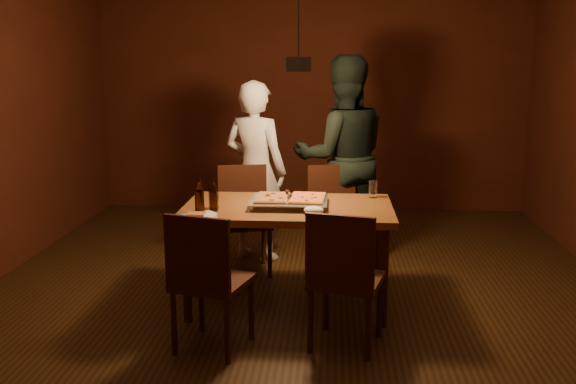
# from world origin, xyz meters

# --- Properties ---
(room_shell) EXTENTS (6.00, 6.00, 6.00)m
(room_shell) POSITION_xyz_m (0.00, 0.00, 1.40)
(room_shell) COLOR #3B2510
(room_shell) RESTS_ON ground
(dining_table) EXTENTS (1.50, 0.90, 0.75)m
(dining_table) POSITION_xyz_m (-0.07, -0.10, 0.68)
(dining_table) COLOR brown
(dining_table) RESTS_ON floor
(chair_far_left) EXTENTS (0.51, 0.51, 0.49)m
(chair_far_left) POSITION_xyz_m (-0.50, 0.67, 0.54)
(chair_far_left) COLOR #38190F
(chair_far_left) RESTS_ON floor
(chair_far_right) EXTENTS (0.51, 0.51, 0.49)m
(chair_far_right) POSITION_xyz_m (0.27, 0.73, 0.54)
(chair_far_right) COLOR #38190F
(chair_far_right) RESTS_ON floor
(chair_near_left) EXTENTS (0.52, 0.52, 0.49)m
(chair_near_left) POSITION_xyz_m (-0.51, -0.94, 0.54)
(chair_near_left) COLOR #38190F
(chair_near_left) RESTS_ON floor
(chair_near_right) EXTENTS (0.51, 0.51, 0.49)m
(chair_near_right) POSITION_xyz_m (0.33, -0.85, 0.54)
(chair_near_right) COLOR #38190F
(chair_near_right) RESTS_ON floor
(pizza_tray) EXTENTS (0.59, 0.50, 0.05)m
(pizza_tray) POSITION_xyz_m (-0.06, -0.11, 0.77)
(pizza_tray) COLOR silver
(pizza_tray) RESTS_ON dining_table
(pizza_meat) EXTENTS (0.23, 0.37, 0.02)m
(pizza_meat) POSITION_xyz_m (-0.18, -0.10, 0.81)
(pizza_meat) COLOR maroon
(pizza_meat) RESTS_ON pizza_tray
(pizza_cheese) EXTENTS (0.26, 0.40, 0.02)m
(pizza_cheese) POSITION_xyz_m (0.07, -0.09, 0.81)
(pizza_cheese) COLOR gold
(pizza_cheese) RESTS_ON pizza_tray
(spatula) EXTENTS (0.13, 0.25, 0.04)m
(spatula) POSITION_xyz_m (-0.06, -0.09, 0.81)
(spatula) COLOR silver
(spatula) RESTS_ON pizza_tray
(beer_bottle_a) EXTENTS (0.06, 0.06, 0.24)m
(beer_bottle_a) POSITION_xyz_m (-0.65, -0.38, 0.87)
(beer_bottle_a) COLOR black
(beer_bottle_a) RESTS_ON dining_table
(beer_bottle_b) EXTENTS (0.06, 0.06, 0.22)m
(beer_bottle_b) POSITION_xyz_m (-0.57, -0.31, 0.86)
(beer_bottle_b) COLOR black
(beer_bottle_b) RESTS_ON dining_table
(water_glass_left) EXTENTS (0.08, 0.08, 0.12)m
(water_glass_left) POSITION_xyz_m (-0.59, -0.22, 0.81)
(water_glass_left) COLOR silver
(water_glass_left) RESTS_ON dining_table
(water_glass_right) EXTENTS (0.06, 0.06, 0.13)m
(water_glass_right) POSITION_xyz_m (0.56, 0.21, 0.82)
(water_glass_right) COLOR silver
(water_glass_right) RESTS_ON dining_table
(plate_slice) EXTENTS (0.28, 0.28, 0.03)m
(plate_slice) POSITION_xyz_m (-0.66, -0.49, 0.76)
(plate_slice) COLOR white
(plate_slice) RESTS_ON dining_table
(napkin) EXTENTS (0.14, 0.10, 0.06)m
(napkin) POSITION_xyz_m (0.13, -0.36, 0.78)
(napkin) COLOR white
(napkin) RESTS_ON dining_table
(diner_white) EXTENTS (0.68, 0.57, 1.61)m
(diner_white) POSITION_xyz_m (-0.44, 1.00, 0.80)
(diner_white) COLOR silver
(diner_white) RESTS_ON floor
(diner_dark) EXTENTS (1.00, 0.85, 1.82)m
(diner_dark) POSITION_xyz_m (0.34, 1.13, 0.91)
(diner_dark) COLOR black
(diner_dark) RESTS_ON floor
(pendant_lamp) EXTENTS (0.18, 0.18, 1.10)m
(pendant_lamp) POSITION_xyz_m (0.00, 0.00, 1.76)
(pendant_lamp) COLOR black
(pendant_lamp) RESTS_ON ceiling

